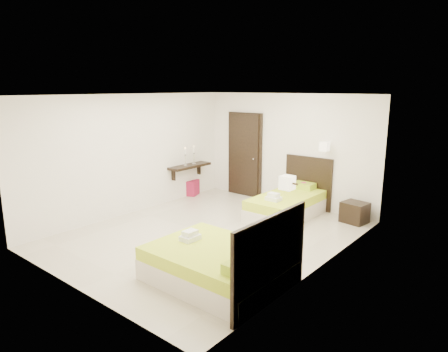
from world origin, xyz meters
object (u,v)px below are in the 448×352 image
Objects in this scene: bed_single at (289,204)px; ottoman at (190,187)px; bed_double at (221,264)px; nightstand at (355,212)px.

ottoman is at bearing -179.06° from bed_single.
bed_single reaches higher than bed_double.
ottoman is at bearing -163.33° from nightstand.
bed_single is at bearing 0.94° from ottoman.
bed_single is at bearing -147.49° from nightstand.
bed_single reaches higher than ottoman.
bed_single is at bearing 103.71° from bed_double.
bed_double is 3.94× the size of nightstand.
ottoman is (-4.14, -0.60, -0.02)m from nightstand.
nightstand is at bearing 24.10° from bed_single.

